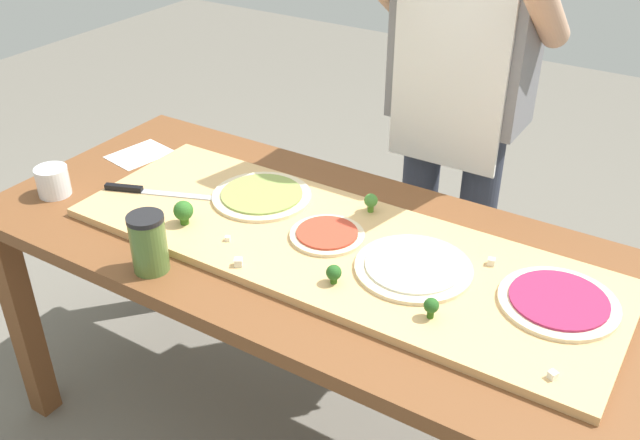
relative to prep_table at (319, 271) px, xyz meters
The scene contains 19 objects.
prep_table is the anchor object (origin of this frame).
cutting_board 0.12m from the prep_table, 12.11° to the right, with size 1.41×0.49×0.02m, color tan.
chefs_knife 0.55m from the prep_table, behind, with size 0.31×0.14×0.02m.
pizza_whole_pesto_green 0.28m from the prep_table, 162.19° to the left, with size 0.28×0.28×0.02m.
pizza_whole_white_garlic 0.30m from the prep_table, ahead, with size 0.28×0.28×0.02m.
pizza_whole_tomato_red 0.13m from the prep_table, ahead, with size 0.19×0.19×0.02m.
pizza_whole_beet_magenta 0.61m from the prep_table, ahead, with size 0.26×0.26×0.02m.
broccoli_floret_back_mid 0.44m from the prep_table, 22.17° to the right, with size 0.03×0.03×0.05m.
broccoli_floret_center_left 0.39m from the prep_table, 156.46° to the right, with size 0.05×0.05×0.07m.
broccoli_floret_center_right 0.25m from the prep_table, 48.63° to the right, with size 0.04×0.04×0.05m.
broccoli_floret_front_right 0.23m from the prep_table, 71.54° to the left, with size 0.04×0.04×0.05m.
cheese_crumble_a 0.45m from the prep_table, 13.91° to the left, with size 0.02×0.02×0.02m, color silver.
cheese_crumble_b 0.70m from the prep_table, 16.84° to the right, with size 0.02×0.02×0.02m, color white.
cheese_crumble_c 0.26m from the prep_table, 140.60° to the right, with size 0.01×0.01×0.01m, color white.
cheese_crumble_d 0.27m from the prep_table, 112.03° to the right, with size 0.02×0.02×0.02m, color silver.
flour_cup 0.81m from the prep_table, 166.11° to the right, with size 0.09×0.09×0.08m.
sauce_jar 0.45m from the prep_table, 131.13° to the right, with size 0.09×0.09×0.15m.
recipe_note 0.77m from the prep_table, behind, with size 0.14×0.18×0.00m, color white.
cook_center 0.71m from the prep_table, 80.62° to the left, with size 0.54×0.39×1.67m.
Camera 1 is at (0.81, -1.29, 1.76)m, focal length 39.91 mm.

